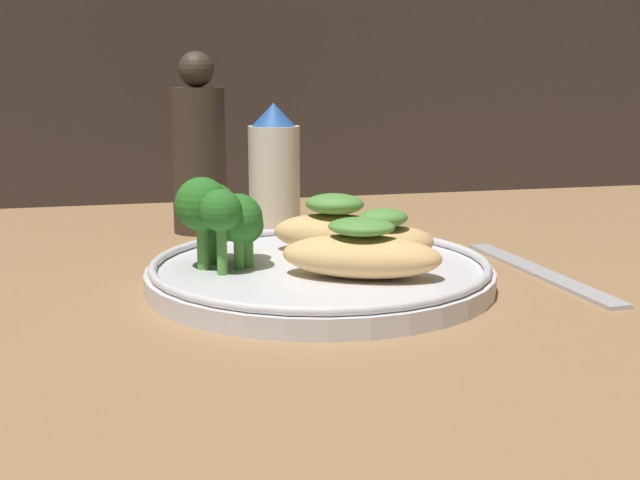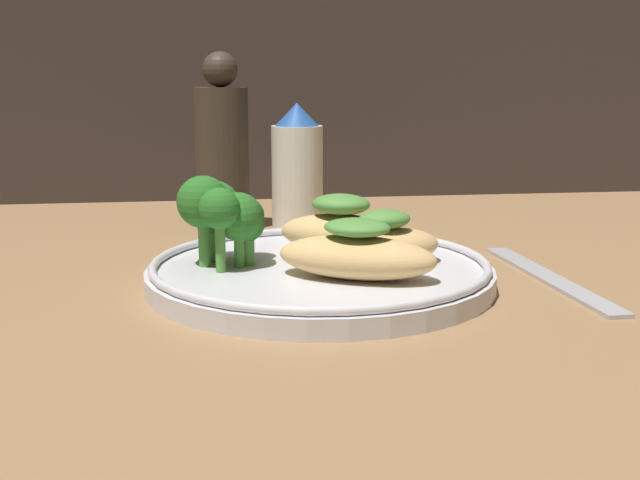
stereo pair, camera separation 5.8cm
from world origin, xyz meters
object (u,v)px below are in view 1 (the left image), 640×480
Objects in this scene: sauce_bottle at (274,169)px; pepper_grinder at (199,152)px; plate at (320,272)px; broccoli_bunch at (221,214)px.

sauce_bottle is 0.72× the size of pepper_grinder.
plate is 2.05× the size of sauce_bottle.
broccoli_bunch is 20.76cm from pepper_grinder.
sauce_bottle is (7.62, 20.62, 0.56)cm from broccoli_bunch.
pepper_grinder reaches higher than plate.
broccoli_bunch is 0.40× the size of pepper_grinder.
sauce_bottle is at bearing 88.14° from plate.
sauce_bottle is (0.72, 22.23, 4.90)cm from plate.
pepper_grinder is at bearing 180.00° from sauce_bottle.
plate is 8.31cm from broccoli_bunch.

